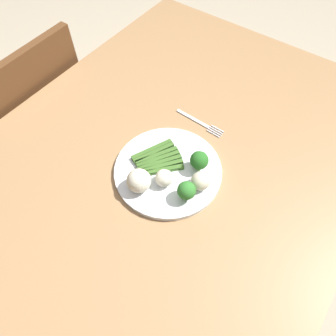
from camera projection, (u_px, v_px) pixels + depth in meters
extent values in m
cube|color=#B7A88E|center=(167.00, 248.00, 1.50)|extent=(6.00, 6.00, 0.02)
cube|color=#9E754C|center=(167.00, 163.00, 0.89)|extent=(1.40, 1.02, 0.04)
cylinder|color=#9E754C|center=(169.00, 81.00, 1.63)|extent=(0.07, 0.07, 0.70)
cube|color=brown|center=(29.00, 119.00, 1.34)|extent=(0.41, 0.41, 0.02)
cube|color=brown|center=(42.00, 100.00, 1.10)|extent=(0.38, 0.04, 0.40)
cylinder|color=brown|center=(48.00, 116.00, 1.66)|extent=(0.04, 0.04, 0.45)
cylinder|color=brown|center=(95.00, 144.00, 1.56)|extent=(0.04, 0.04, 0.45)
cylinder|color=brown|center=(45.00, 193.00, 1.40)|extent=(0.04, 0.04, 0.45)
cylinder|color=white|center=(168.00, 171.00, 0.84)|extent=(0.29, 0.29, 0.01)
cube|color=#3D6626|center=(161.00, 171.00, 0.83)|extent=(0.10, 0.09, 0.01)
cube|color=#3D6626|center=(161.00, 167.00, 0.84)|extent=(0.11, 0.09, 0.01)
cube|color=#3D6626|center=(160.00, 163.00, 0.84)|extent=(0.11, 0.08, 0.01)
cube|color=#3D6626|center=(158.00, 159.00, 0.85)|extent=(0.11, 0.08, 0.01)
cube|color=#3D6626|center=(157.00, 156.00, 0.85)|extent=(0.11, 0.07, 0.01)
cube|color=#3D6626|center=(154.00, 153.00, 0.86)|extent=(0.12, 0.06, 0.01)
cube|color=#3D6626|center=(152.00, 150.00, 0.87)|extent=(0.12, 0.06, 0.01)
cylinder|color=#568E33|center=(198.00, 166.00, 0.83)|extent=(0.02, 0.02, 0.02)
sphere|color=#286B23|center=(199.00, 160.00, 0.81)|extent=(0.05, 0.05, 0.05)
cylinder|color=#609E3D|center=(186.00, 195.00, 0.78)|extent=(0.02, 0.02, 0.02)
sphere|color=#337A2D|center=(187.00, 190.00, 0.76)|extent=(0.05, 0.05, 0.05)
sphere|color=silver|center=(164.00, 178.00, 0.80)|extent=(0.05, 0.05, 0.05)
sphere|color=silver|center=(140.00, 182.00, 0.78)|extent=(0.06, 0.06, 0.06)
sphere|color=beige|center=(201.00, 181.00, 0.79)|extent=(0.05, 0.05, 0.05)
cube|color=silver|center=(193.00, 119.00, 0.96)|extent=(0.01, 0.12, 0.00)
cube|color=silver|center=(213.00, 134.00, 0.92)|extent=(0.00, 0.05, 0.00)
cube|color=silver|center=(215.00, 132.00, 0.93)|extent=(0.00, 0.05, 0.00)
cube|color=silver|center=(216.00, 130.00, 0.93)|extent=(0.00, 0.05, 0.00)
cube|color=silver|center=(218.00, 129.00, 0.93)|extent=(0.00, 0.05, 0.00)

